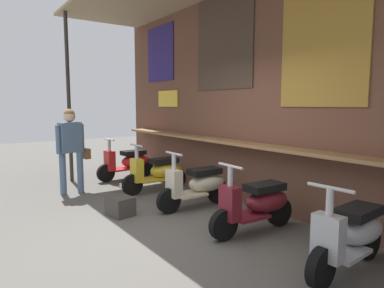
{
  "coord_description": "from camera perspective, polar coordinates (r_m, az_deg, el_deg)",
  "views": [
    {
      "loc": [
        3.83,
        -2.23,
        1.72
      ],
      "look_at": [
        -0.68,
        0.96,
        1.08
      ],
      "focal_mm": 31.93,
      "sensor_mm": 36.0,
      "label": 1
    }
  ],
  "objects": [
    {
      "name": "scooter_cream",
      "position": [
        5.74,
        1.13,
        -6.77
      ],
      "size": [
        0.46,
        1.4,
        0.97
      ],
      "rotation": [
        0.0,
        0.0,
        -1.59
      ],
      "color": "beige",
      "rests_on": "ground_plane"
    },
    {
      "name": "scooter_red",
      "position": [
        8.07,
        -10.48,
        -2.98
      ],
      "size": [
        0.48,
        1.4,
        0.97
      ],
      "rotation": [
        0.0,
        0.0,
        -1.51
      ],
      "color": "red",
      "rests_on": "ground_plane"
    },
    {
      "name": "merchandise_crate",
      "position": [
        5.5,
        -11.89,
        -10.12
      ],
      "size": [
        0.45,
        0.38,
        0.3
      ],
      "primitive_type": "cube",
      "rotation": [
        0.0,
        0.0,
        0.16
      ],
      "color": "#3D3833",
      "rests_on": "ground_plane"
    },
    {
      "name": "ground_plane",
      "position": [
        4.76,
        -4.84,
        -14.58
      ],
      "size": [
        26.21,
        26.21,
        0.0
      ],
      "primitive_type": "plane",
      "color": "#56544F"
    },
    {
      "name": "shopper_with_handbag",
      "position": [
        6.92,
        -19.53,
        0.21
      ],
      "size": [
        0.35,
        0.65,
        1.64
      ],
      "rotation": [
        0.0,
        0.0,
        3.33
      ],
      "color": "slate",
      "rests_on": "ground_plane"
    },
    {
      "name": "scooter_yellow",
      "position": [
        6.84,
        -5.54,
        -4.63
      ],
      "size": [
        0.46,
        1.4,
        0.97
      ],
      "rotation": [
        0.0,
        0.0,
        -1.57
      ],
      "color": "gold",
      "rests_on": "ground_plane"
    },
    {
      "name": "scooter_maroon",
      "position": [
        4.76,
        10.94,
        -9.73
      ],
      "size": [
        0.47,
        1.4,
        0.97
      ],
      "rotation": [
        0.0,
        0.0,
        -1.62
      ],
      "color": "maroon",
      "rests_on": "ground_plane"
    },
    {
      "name": "scooter_silver",
      "position": [
        4.01,
        25.14,
        -13.41
      ],
      "size": [
        0.49,
        1.4,
        0.97
      ],
      "rotation": [
        0.0,
        0.0,
        -1.5
      ],
      "color": "#B2B5BA",
      "rests_on": "ground_plane"
    },
    {
      "name": "market_stall_facade",
      "position": [
        5.64,
        11.98,
        10.45
      ],
      "size": [
        9.36,
        2.33,
        3.81
      ],
      "color": "brown",
      "rests_on": "ground_plane"
    }
  ]
}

